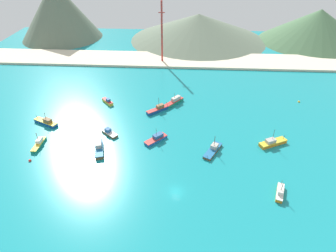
# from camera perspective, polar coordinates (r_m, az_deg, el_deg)

# --- Properties ---
(ground) EXTENTS (260.00, 280.00, 0.50)m
(ground) POSITION_cam_1_polar(r_m,az_deg,el_deg) (110.13, 2.21, -1.56)
(ground) COLOR teal
(fishing_boat_0) EXTENTS (8.53, 8.57, 5.67)m
(fishing_boat_0) POSITION_cam_1_polar(r_m,az_deg,el_deg) (105.67, -2.36, -2.55)
(fishing_boat_0) COLOR #1E5BA8
(fishing_boat_0) RESTS_ON ground
(fishing_boat_2) EXTENTS (11.06, 7.34, 7.00)m
(fishing_boat_2) POSITION_cam_1_polar(r_m,az_deg,el_deg) (110.52, 20.32, -3.14)
(fishing_boat_2) COLOR orange
(fishing_boat_2) RESTS_ON ground
(fishing_boat_3) EXTENTS (9.71, 8.56, 6.63)m
(fishing_boat_3) POSITION_cam_1_polar(r_m,az_deg,el_deg) (122.98, -2.01, 3.40)
(fishing_boat_3) COLOR #14478C
(fishing_boat_3) RESTS_ON ground
(fishing_boat_4) EXTENTS (11.04, 6.93, 5.80)m
(fishing_boat_4) POSITION_cam_1_polar(r_m,az_deg,el_deg) (124.69, -23.37, 0.73)
(fishing_boat_4) COLOR #14478C
(fishing_boat_4) RESTS_ON ground
(fishing_boat_5) EXTENTS (7.16, 6.50, 2.42)m
(fishing_boat_5) POSITION_cam_1_polar(r_m,az_deg,el_deg) (111.17, -11.76, -1.32)
(fishing_boat_5) COLOR brown
(fishing_boat_5) RESTS_ON ground
(fishing_boat_6) EXTENTS (4.26, 7.52, 5.22)m
(fishing_boat_6) POSITION_cam_1_polar(r_m,az_deg,el_deg) (92.32, 21.68, -12.38)
(fishing_boat_6) COLOR orange
(fishing_boat_6) RESTS_ON ground
(fishing_boat_7) EXTENTS (7.60, 10.53, 6.55)m
(fishing_boat_7) POSITION_cam_1_polar(r_m,az_deg,el_deg) (101.98, 9.08, -4.74)
(fishing_boat_7) COLOR brown
(fishing_boat_7) RESTS_ON ground
(fishing_boat_8) EXTENTS (6.25, 6.61, 2.61)m
(fishing_boat_8) POSITION_cam_1_polar(r_m,az_deg,el_deg) (131.92, -12.08, 4.87)
(fishing_boat_8) COLOR gold
(fishing_boat_8) RESTS_ON ground
(fishing_boat_9) EXTENTS (2.20, 8.86, 5.47)m
(fishing_boat_9) POSITION_cam_1_polar(r_m,az_deg,el_deg) (113.53, -24.60, -3.28)
(fishing_boat_9) COLOR #198466
(fishing_boat_9) RESTS_ON ground
(fishing_boat_10) EXTENTS (8.64, 9.88, 5.42)m
(fishing_boat_10) POSITION_cam_1_polar(r_m,az_deg,el_deg) (128.61, 1.32, 4.98)
(fishing_boat_10) COLOR #198466
(fishing_boat_10) RESTS_ON ground
(fishing_boat_11) EXTENTS (5.56, 10.76, 2.88)m
(fishing_boat_11) POSITION_cam_1_polar(r_m,az_deg,el_deg) (104.06, -13.78, -4.30)
(fishing_boat_11) COLOR brown
(fishing_boat_11) RESTS_ON ground
(buoy_0) EXTENTS (0.94, 0.94, 0.94)m
(buoy_0) POSITION_cam_1_polar(r_m,az_deg,el_deg) (143.50, 24.89, 4.46)
(buoy_0) COLOR gold
(buoy_0) RESTS_ON ground
(buoy_1) EXTENTS (1.00, 1.00, 1.00)m
(buoy_1) POSITION_cam_1_polar(r_m,az_deg,el_deg) (108.06, -26.10, -6.30)
(buoy_1) COLOR red
(buoy_1) RESTS_ON ground
(beach_strip) EXTENTS (247.00, 23.63, 1.20)m
(beach_strip) POSITION_cam_1_polar(r_m,az_deg,el_deg) (175.55, 2.92, 13.17)
(beach_strip) COLOR beige
(beach_strip) RESTS_ON ground
(hill_west) EXTENTS (56.68, 56.68, 38.09)m
(hill_west) POSITION_cam_1_polar(r_m,az_deg,el_deg) (227.50, -21.31, 20.93)
(hill_west) COLOR #60705B
(hill_west) RESTS_ON ground
(hill_central) EXTENTS (96.07, 96.07, 17.67)m
(hill_central) POSITION_cam_1_polar(r_m,az_deg,el_deg) (213.07, 6.12, 19.25)
(hill_central) COLOR #60705B
(hill_central) RESTS_ON ground
(hill_east) EXTENTS (74.53, 74.53, 22.08)m
(hill_east) POSITION_cam_1_polar(r_m,az_deg,el_deg) (229.85, 27.89, 17.39)
(hill_east) COLOR #476B47
(hill_east) RESTS_ON ground
(radio_tower) EXTENTS (3.47, 2.78, 34.72)m
(radio_tower) POSITION_cam_1_polar(r_m,az_deg,el_deg) (167.49, -1.24, 18.33)
(radio_tower) COLOR #B7332D
(radio_tower) RESTS_ON ground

